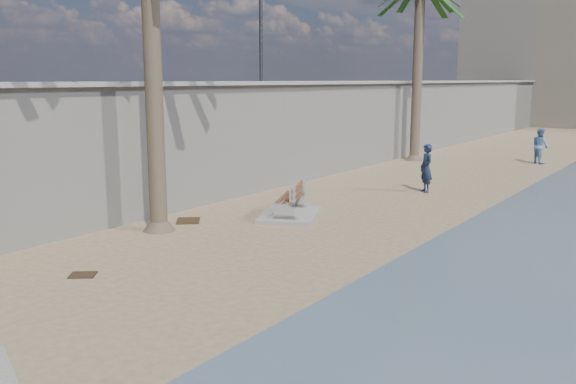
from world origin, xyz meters
The scene contains 8 objects.
ground_plane centered at (0.00, 0.00, 0.00)m, with size 140.00×140.00×0.00m, color #907758.
seawall centered at (-5.20, 20.00, 1.75)m, with size 0.45×70.00×3.50m, color gray.
wall_cap centered at (-5.20, 20.00, 3.55)m, with size 0.80×70.00×0.12m, color gray.
bench_far centered at (-2.07, 9.31, 0.38)m, with size 2.17×2.51×0.88m.
person_a centered at (-0.54, 14.90, 0.91)m, with size 0.66×0.45×1.83m, color #141F37.
person_b centered at (0.80, 24.41, 0.87)m, with size 0.84×0.65×1.74m, color #517AA9.
debris_c centered at (-3.95, 7.34, 0.01)m, with size 0.73×0.59×0.03m, color #382616.
debris_d centered at (-2.38, 2.92, 0.01)m, with size 0.48×0.38×0.03m, color #382616.
Camera 1 is at (7.18, -3.85, 3.66)m, focal length 38.00 mm.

